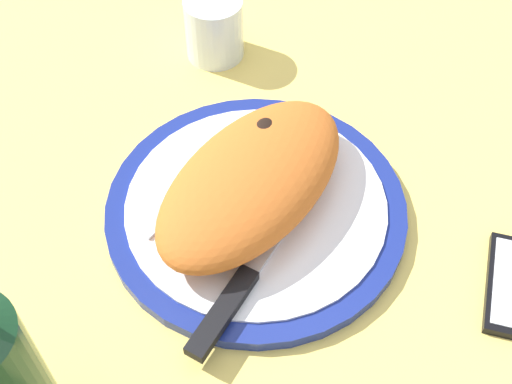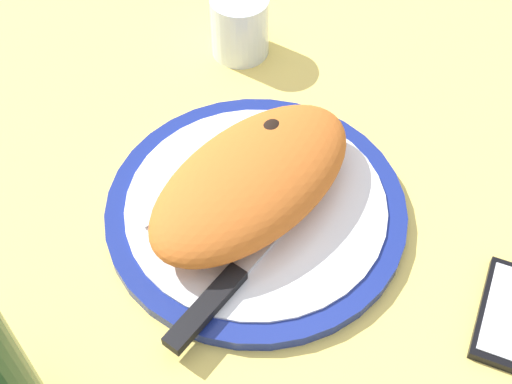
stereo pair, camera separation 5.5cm
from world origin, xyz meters
The scene contains 6 objects.
ground_plane centered at (0.00, 0.00, -1.50)cm, with size 150.00×150.00×3.00cm, color #EACC60.
plate centered at (0.00, 0.00, 0.87)cm, with size 32.03×32.03×1.80cm.
calzone centered at (-0.48, -0.62, 5.08)cm, with size 27.35×17.19×6.55cm.
fork centered at (3.83, -6.20, 2.00)cm, with size 17.94×3.08×0.40cm.
knife centered at (8.33, 6.13, 2.29)cm, with size 24.34×7.82×1.20cm.
water_glass centered at (-14.93, -21.93, 3.57)cm, with size 7.37×7.37×8.17cm.
Camera 1 is at (31.84, 31.08, 60.96)cm, focal length 49.19 mm.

